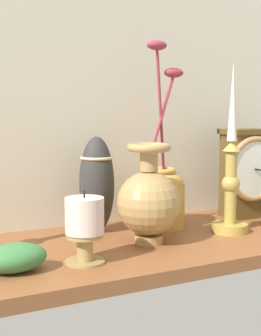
% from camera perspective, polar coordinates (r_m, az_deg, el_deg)
% --- Properties ---
extents(ground_plane, '(1.00, 0.36, 0.02)m').
position_cam_1_polar(ground_plane, '(0.96, 0.28, -9.03)').
color(ground_plane, brown).
extents(back_wall, '(1.20, 0.02, 0.65)m').
position_cam_1_polar(back_wall, '(1.09, -4.27, 10.73)').
color(back_wall, beige).
rests_on(back_wall, ground_plane).
extents(mantel_clock, '(0.15, 0.10, 0.20)m').
position_cam_1_polar(mantel_clock, '(1.18, 13.02, -0.41)').
color(mantel_clock, brown).
rests_on(mantel_clock, ground_plane).
extents(candlestick_tall_center, '(0.07, 0.07, 0.34)m').
position_cam_1_polar(candlestick_tall_center, '(1.02, 11.34, -1.34)').
color(candlestick_tall_center, '#AF9843').
rests_on(candlestick_tall_center, ground_plane).
extents(brass_vase_bulbous, '(0.12, 0.12, 0.19)m').
position_cam_1_polar(brass_vase_bulbous, '(0.93, 2.08, -3.67)').
color(brass_vase_bulbous, tan).
rests_on(brass_vase_bulbous, ground_plane).
extents(brass_vase_jar, '(0.11, 0.11, 0.39)m').
position_cam_1_polar(brass_vase_jar, '(1.06, 3.37, -2.73)').
color(brass_vase_jar, gold).
rests_on(brass_vase_jar, ground_plane).
extents(pillar_candle_front, '(0.07, 0.07, 0.12)m').
position_cam_1_polar(pillar_candle_front, '(0.82, -5.24, -6.48)').
color(pillar_candle_front, '#A48A4F').
rests_on(pillar_candle_front, ground_plane).
extents(tall_ceramic_vase, '(0.07, 0.07, 0.19)m').
position_cam_1_polar(tall_ceramic_vase, '(1.01, -3.86, -1.82)').
color(tall_ceramic_vase, '#302F2E').
rests_on(tall_ceramic_vase, ground_plane).
extents(ivy_sprig, '(0.10, 0.07, 0.04)m').
position_cam_1_polar(ivy_sprig, '(0.80, -13.05, -9.90)').
color(ivy_sprig, '#3C7A3F').
rests_on(ivy_sprig, ground_plane).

